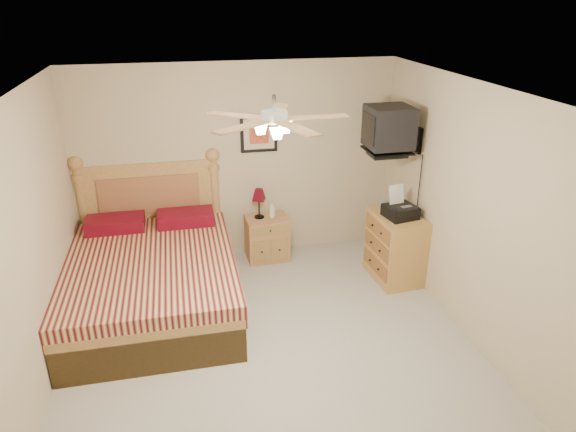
% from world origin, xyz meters
% --- Properties ---
extents(floor, '(4.50, 4.50, 0.00)m').
position_xyz_m(floor, '(0.00, 0.00, 0.00)').
color(floor, '#A9A498').
rests_on(floor, ground).
extents(ceiling, '(4.00, 4.50, 0.04)m').
position_xyz_m(ceiling, '(0.00, 0.00, 2.50)').
color(ceiling, white).
rests_on(ceiling, ground).
extents(wall_back, '(4.00, 0.04, 2.50)m').
position_xyz_m(wall_back, '(0.00, 2.25, 1.25)').
color(wall_back, '#C1B08E').
rests_on(wall_back, ground).
extents(wall_left, '(0.04, 4.50, 2.50)m').
position_xyz_m(wall_left, '(-2.00, 0.00, 1.25)').
color(wall_left, '#C1B08E').
rests_on(wall_left, ground).
extents(wall_right, '(0.04, 4.50, 2.50)m').
position_xyz_m(wall_right, '(2.00, 0.00, 1.25)').
color(wall_right, '#C1B08E').
rests_on(wall_right, ground).
extents(bed, '(1.74, 2.28, 1.48)m').
position_xyz_m(bed, '(-1.12, 1.12, 0.74)').
color(bed, '#9E7645').
rests_on(bed, ground).
extents(nightstand, '(0.55, 0.42, 0.58)m').
position_xyz_m(nightstand, '(0.31, 2.00, 0.29)').
color(nightstand, '#B0764B').
rests_on(nightstand, ground).
extents(table_lamp, '(0.27, 0.27, 0.39)m').
position_xyz_m(table_lamp, '(0.22, 2.04, 0.77)').
color(table_lamp, '#4F0411').
rests_on(table_lamp, nightstand).
extents(lotion_bottle, '(0.09, 0.10, 0.22)m').
position_xyz_m(lotion_bottle, '(0.38, 2.00, 0.69)').
color(lotion_bottle, silver).
rests_on(lotion_bottle, nightstand).
extents(framed_picture, '(0.46, 0.04, 0.46)m').
position_xyz_m(framed_picture, '(0.27, 2.23, 1.62)').
color(framed_picture, black).
rests_on(framed_picture, wall_back).
extents(dresser, '(0.54, 0.74, 0.83)m').
position_xyz_m(dresser, '(1.73, 1.17, 0.42)').
color(dresser, '#B98138').
rests_on(dresser, ground).
extents(fax_machine, '(0.40, 0.41, 0.36)m').
position_xyz_m(fax_machine, '(1.72, 1.11, 1.01)').
color(fax_machine, black).
rests_on(fax_machine, dresser).
extents(magazine_lower, '(0.27, 0.30, 0.02)m').
position_xyz_m(magazine_lower, '(1.66, 1.38, 0.85)').
color(magazine_lower, tan).
rests_on(magazine_lower, dresser).
extents(magazine_upper, '(0.22, 0.28, 0.02)m').
position_xyz_m(magazine_upper, '(1.69, 1.41, 0.87)').
color(magazine_upper, gray).
rests_on(magazine_upper, magazine_lower).
extents(wall_tv, '(0.56, 0.46, 0.58)m').
position_xyz_m(wall_tv, '(1.75, 1.34, 1.81)').
color(wall_tv, black).
rests_on(wall_tv, wall_right).
extents(ceiling_fan, '(1.14, 1.14, 0.28)m').
position_xyz_m(ceiling_fan, '(0.00, -0.20, 2.36)').
color(ceiling_fan, white).
rests_on(ceiling_fan, ceiling).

